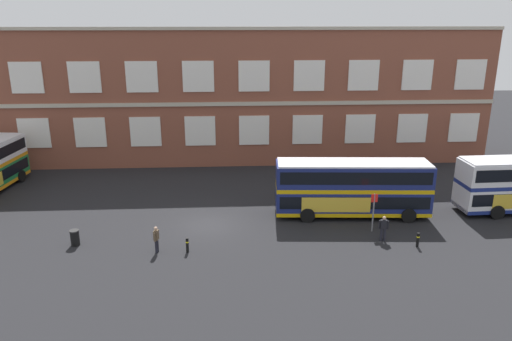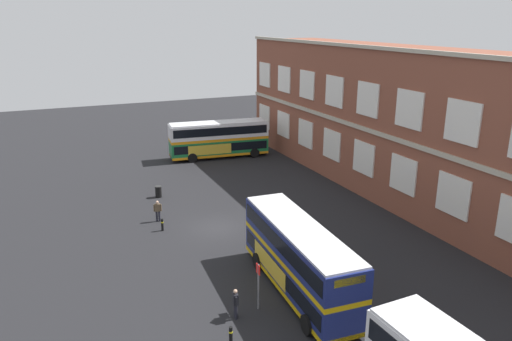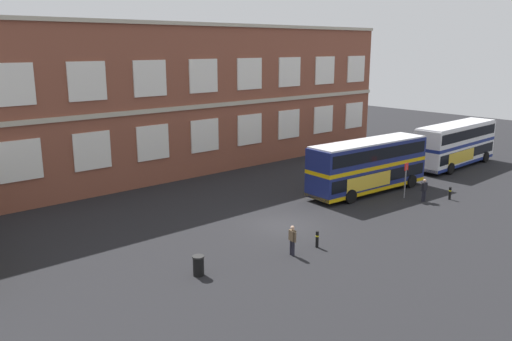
{
  "view_description": "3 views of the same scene",
  "coord_description": "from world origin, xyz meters",
  "px_view_note": "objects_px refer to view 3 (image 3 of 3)",
  "views": [
    {
      "loc": [
        1.53,
        -31.36,
        13.93
      ],
      "look_at": [
        3.43,
        1.4,
        3.53
      ],
      "focal_mm": 34.17,
      "sensor_mm": 36.0,
      "label": 1
    },
    {
      "loc": [
        32.32,
        -11.11,
        15.18
      ],
      "look_at": [
        0.29,
        3.07,
        4.23
      ],
      "focal_mm": 34.28,
      "sensor_mm": 36.0,
      "label": 2
    },
    {
      "loc": [
        -22.0,
        -22.54,
        11.17
      ],
      "look_at": [
        0.67,
        3.39,
        2.89
      ],
      "focal_mm": 36.47,
      "sensor_mm": 36.0,
      "label": 3
    }
  ],
  "objects_px": {
    "waiting_passenger": "(424,189)",
    "station_litter_bin": "(198,266)",
    "double_decker_far": "(456,144)",
    "safety_bollard_west": "(450,193)",
    "safety_bollard_east": "(317,239)",
    "double_decker_middle": "(368,165)",
    "second_passenger": "(292,239)",
    "bus_stand_flag": "(406,177)"
  },
  "relations": [
    {
      "from": "waiting_passenger",
      "to": "station_litter_bin",
      "type": "distance_m",
      "value": 19.78
    },
    {
      "from": "double_decker_far",
      "to": "safety_bollard_west",
      "type": "relative_size",
      "value": 11.66
    },
    {
      "from": "waiting_passenger",
      "to": "station_litter_bin",
      "type": "relative_size",
      "value": 1.65
    },
    {
      "from": "waiting_passenger",
      "to": "safety_bollard_east",
      "type": "bearing_deg",
      "value": -175.88
    },
    {
      "from": "double_decker_far",
      "to": "waiting_passenger",
      "type": "height_order",
      "value": "double_decker_far"
    },
    {
      "from": "double_decker_middle",
      "to": "waiting_passenger",
      "type": "relative_size",
      "value": 6.55
    },
    {
      "from": "second_passenger",
      "to": "station_litter_bin",
      "type": "height_order",
      "value": "second_passenger"
    },
    {
      "from": "station_litter_bin",
      "to": "safety_bollard_west",
      "type": "bearing_deg",
      "value": -3.94
    },
    {
      "from": "second_passenger",
      "to": "safety_bollard_east",
      "type": "xyz_separation_m",
      "value": [
        1.88,
        -0.12,
        -0.44
      ]
    },
    {
      "from": "double_decker_middle",
      "to": "safety_bollard_east",
      "type": "height_order",
      "value": "double_decker_middle"
    },
    {
      "from": "double_decker_middle",
      "to": "second_passenger",
      "type": "height_order",
      "value": "double_decker_middle"
    },
    {
      "from": "double_decker_far",
      "to": "waiting_passenger",
      "type": "distance_m",
      "value": 13.34
    },
    {
      "from": "double_decker_far",
      "to": "bus_stand_flag",
      "type": "height_order",
      "value": "double_decker_far"
    },
    {
      "from": "safety_bollard_east",
      "to": "double_decker_far",
      "type": "bearing_deg",
      "value": 11.92
    },
    {
      "from": "double_decker_far",
      "to": "waiting_passenger",
      "type": "relative_size",
      "value": 6.52
    },
    {
      "from": "second_passenger",
      "to": "safety_bollard_west",
      "type": "xyz_separation_m",
      "value": [
        16.37,
        -0.23,
        -0.44
      ]
    },
    {
      "from": "second_passenger",
      "to": "waiting_passenger",
      "type": "bearing_deg",
      "value": 3.12
    },
    {
      "from": "waiting_passenger",
      "to": "safety_bollard_west",
      "type": "distance_m",
      "value": 2.22
    },
    {
      "from": "double_decker_middle",
      "to": "second_passenger",
      "type": "bearing_deg",
      "value": -159.19
    },
    {
      "from": "safety_bollard_west",
      "to": "waiting_passenger",
      "type": "bearing_deg",
      "value": 152.22
    },
    {
      "from": "double_decker_middle",
      "to": "safety_bollard_east",
      "type": "xyz_separation_m",
      "value": [
        -11.52,
        -5.21,
        -1.66
      ]
    },
    {
      "from": "double_decker_middle",
      "to": "waiting_passenger",
      "type": "height_order",
      "value": "double_decker_middle"
    },
    {
      "from": "station_litter_bin",
      "to": "safety_bollard_east",
      "type": "relative_size",
      "value": 1.08
    },
    {
      "from": "double_decker_middle",
      "to": "double_decker_far",
      "type": "bearing_deg",
      "value": 0.38
    },
    {
      "from": "double_decker_far",
      "to": "safety_bollard_west",
      "type": "distance_m",
      "value": 12.02
    },
    {
      "from": "second_passenger",
      "to": "bus_stand_flag",
      "type": "bearing_deg",
      "value": 8.93
    },
    {
      "from": "double_decker_far",
      "to": "safety_bollard_east",
      "type": "distance_m",
      "value": 25.7
    },
    {
      "from": "double_decker_far",
      "to": "station_litter_bin",
      "type": "relative_size",
      "value": 10.76
    },
    {
      "from": "bus_stand_flag",
      "to": "station_litter_bin",
      "type": "bearing_deg",
      "value": -177.19
    },
    {
      "from": "second_passenger",
      "to": "safety_bollard_east",
      "type": "relative_size",
      "value": 1.79
    },
    {
      "from": "double_decker_far",
      "to": "safety_bollard_west",
      "type": "xyz_separation_m",
      "value": [
        -10.61,
        -5.41,
        -1.66
      ]
    },
    {
      "from": "double_decker_middle",
      "to": "safety_bollard_west",
      "type": "height_order",
      "value": "double_decker_middle"
    },
    {
      "from": "waiting_passenger",
      "to": "safety_bollard_west",
      "type": "relative_size",
      "value": 1.79
    },
    {
      "from": "double_decker_middle",
      "to": "double_decker_far",
      "type": "height_order",
      "value": "same"
    },
    {
      "from": "bus_stand_flag",
      "to": "safety_bollard_west",
      "type": "xyz_separation_m",
      "value": [
        2.2,
        -2.45,
        -1.14
      ]
    },
    {
      "from": "second_passenger",
      "to": "safety_bollard_east",
      "type": "distance_m",
      "value": 1.94
    },
    {
      "from": "second_passenger",
      "to": "safety_bollard_west",
      "type": "height_order",
      "value": "second_passenger"
    },
    {
      "from": "second_passenger",
      "to": "station_litter_bin",
      "type": "relative_size",
      "value": 1.65
    },
    {
      "from": "bus_stand_flag",
      "to": "station_litter_bin",
      "type": "xyz_separation_m",
      "value": [
        -19.49,
        -0.96,
        -1.12
      ]
    },
    {
      "from": "double_decker_far",
      "to": "second_passenger",
      "type": "distance_m",
      "value": 27.5
    },
    {
      "from": "waiting_passenger",
      "to": "bus_stand_flag",
      "type": "distance_m",
      "value": 1.62
    },
    {
      "from": "double_decker_middle",
      "to": "waiting_passenger",
      "type": "xyz_separation_m",
      "value": [
        1.04,
        -4.31,
        -1.22
      ]
    }
  ]
}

